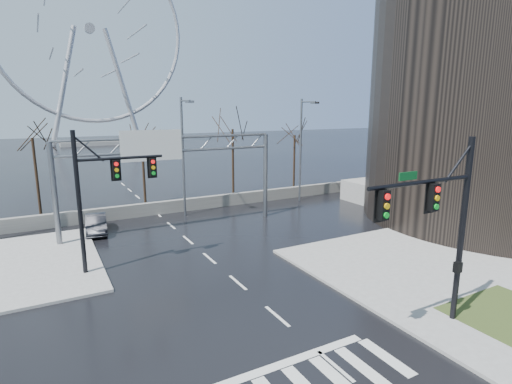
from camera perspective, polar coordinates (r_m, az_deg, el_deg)
ground at (r=18.67m, az=3.05°, el=-17.30°), size 260.00×260.00×0.00m
sidewalk_right_ext at (r=26.06m, az=19.93°, el=-9.13°), size 12.00×10.00×0.15m
sidewalk_far at (r=27.47m, az=-32.21°, el=-9.21°), size 10.00×12.00×0.15m
grass_strip at (r=21.65m, az=32.44°, el=-14.49°), size 5.00×4.00×0.02m
tower_podium at (r=44.25m, az=30.68°, el=-0.37°), size 22.00×18.00×2.00m
barrier_wall at (r=35.95m, az=-13.90°, el=-2.25°), size 52.00×0.50×1.10m
signal_mast_near at (r=17.42m, az=25.17°, el=-3.31°), size 5.52×0.41×8.00m
signal_mast_far at (r=23.36m, az=-21.32°, el=0.53°), size 4.72×0.41×8.00m
sign_gantry at (r=30.21m, az=-12.54°, el=4.13°), size 16.36×0.40×7.60m
streetlight_mid at (r=33.87m, az=-10.25°, el=6.24°), size 0.50×2.55×10.00m
streetlight_right at (r=39.32m, az=6.69°, el=7.10°), size 0.50×2.55×10.00m
tree_left at (r=37.47m, az=-29.22°, el=5.59°), size 3.75×3.75×7.50m
tree_center at (r=39.49m, az=-15.92°, el=5.70°), size 3.25×3.25×6.50m
tree_right at (r=41.39m, az=-3.36°, el=7.85°), size 3.90×3.90×7.80m
tree_far_right at (r=45.85m, az=5.53°, el=7.19°), size 3.40×3.40×6.80m
ferris_wheel at (r=111.01m, az=-22.61°, el=19.82°), size 45.00×6.00×50.91m
car at (r=32.08m, az=-21.85°, el=-4.22°), size 1.89×4.27×1.36m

